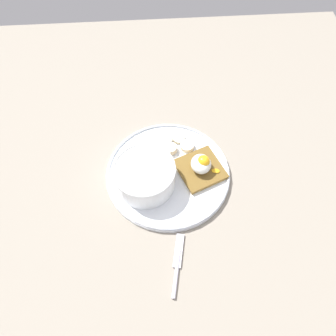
{
  "coord_description": "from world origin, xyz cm",
  "views": [
    {
      "loc": [
        38.92,
        -2.79,
        67.3
      ],
      "look_at": [
        0.0,
        0.0,
        5.0
      ],
      "focal_mm": 35.0,
      "sensor_mm": 36.0,
      "label": 1
    }
  ],
  "objects_px": {
    "banana_slice_back": "(178,138)",
    "banana_slice_right": "(164,141)",
    "toast_slice": "(200,171)",
    "poached_egg": "(202,165)",
    "oatmeal_bowl": "(145,176)",
    "knife": "(177,265)",
    "banana_slice_left": "(170,149)",
    "banana_slice_front": "(187,146)"
  },
  "relations": [
    {
      "from": "oatmeal_bowl",
      "to": "knife",
      "type": "distance_m",
      "value": 0.2
    },
    {
      "from": "toast_slice",
      "to": "knife",
      "type": "height_order",
      "value": "toast_slice"
    },
    {
      "from": "oatmeal_bowl",
      "to": "banana_slice_back",
      "type": "distance_m",
      "value": 0.15
    },
    {
      "from": "banana_slice_front",
      "to": "banana_slice_left",
      "type": "bearing_deg",
      "value": -80.88
    },
    {
      "from": "oatmeal_bowl",
      "to": "knife",
      "type": "height_order",
      "value": "oatmeal_bowl"
    },
    {
      "from": "banana_slice_front",
      "to": "knife",
      "type": "height_order",
      "value": "banana_slice_front"
    },
    {
      "from": "oatmeal_bowl",
      "to": "poached_egg",
      "type": "xyz_separation_m",
      "value": [
        -0.02,
        0.13,
        0.0
      ]
    },
    {
      "from": "toast_slice",
      "to": "banana_slice_back",
      "type": "relative_size",
      "value": 3.85
    },
    {
      "from": "banana_slice_back",
      "to": "banana_slice_right",
      "type": "xyz_separation_m",
      "value": [
        0.01,
        -0.03,
        -0.0
      ]
    },
    {
      "from": "banana_slice_front",
      "to": "banana_slice_back",
      "type": "bearing_deg",
      "value": -143.88
    },
    {
      "from": "poached_egg",
      "to": "toast_slice",
      "type": "bearing_deg",
      "value": -102.22
    },
    {
      "from": "oatmeal_bowl",
      "to": "banana_slice_back",
      "type": "bearing_deg",
      "value": 144.3
    },
    {
      "from": "oatmeal_bowl",
      "to": "banana_slice_left",
      "type": "height_order",
      "value": "oatmeal_bowl"
    },
    {
      "from": "oatmeal_bowl",
      "to": "knife",
      "type": "xyz_separation_m",
      "value": [
        0.19,
        0.05,
        -0.04
      ]
    },
    {
      "from": "oatmeal_bowl",
      "to": "banana_slice_right",
      "type": "relative_size",
      "value": 4.53
    },
    {
      "from": "poached_egg",
      "to": "knife",
      "type": "bearing_deg",
      "value": -19.42
    },
    {
      "from": "poached_egg",
      "to": "banana_slice_right",
      "type": "bearing_deg",
      "value": -139.42
    },
    {
      "from": "banana_slice_front",
      "to": "banana_slice_left",
      "type": "relative_size",
      "value": 0.73
    },
    {
      "from": "toast_slice",
      "to": "poached_egg",
      "type": "xyz_separation_m",
      "value": [
        0.0,
        0.0,
        0.02
      ]
    },
    {
      "from": "banana_slice_back",
      "to": "knife",
      "type": "bearing_deg",
      "value": -5.52
    },
    {
      "from": "banana_slice_back",
      "to": "banana_slice_front",
      "type": "bearing_deg",
      "value": 36.12
    },
    {
      "from": "oatmeal_bowl",
      "to": "toast_slice",
      "type": "height_order",
      "value": "oatmeal_bowl"
    },
    {
      "from": "oatmeal_bowl",
      "to": "toast_slice",
      "type": "bearing_deg",
      "value": 98.8
    },
    {
      "from": "banana_slice_left",
      "to": "banana_slice_right",
      "type": "height_order",
      "value": "banana_slice_left"
    },
    {
      "from": "oatmeal_bowl",
      "to": "banana_slice_right",
      "type": "distance_m",
      "value": 0.12
    },
    {
      "from": "toast_slice",
      "to": "knife",
      "type": "relative_size",
      "value": 0.98
    },
    {
      "from": "banana_slice_back",
      "to": "banana_slice_right",
      "type": "bearing_deg",
      "value": -78.27
    },
    {
      "from": "toast_slice",
      "to": "banana_slice_back",
      "type": "bearing_deg",
      "value": -156.67
    },
    {
      "from": "oatmeal_bowl",
      "to": "knife",
      "type": "relative_size",
      "value": 1.06
    },
    {
      "from": "banana_slice_front",
      "to": "banana_slice_left",
      "type": "height_order",
      "value": "banana_slice_left"
    },
    {
      "from": "knife",
      "to": "banana_slice_front",
      "type": "bearing_deg",
      "value": 170.14
    },
    {
      "from": "banana_slice_right",
      "to": "knife",
      "type": "xyz_separation_m",
      "value": [
        0.3,
        0.0,
        -0.01
      ]
    },
    {
      "from": "oatmeal_bowl",
      "to": "poached_egg",
      "type": "bearing_deg",
      "value": 98.58
    },
    {
      "from": "oatmeal_bowl",
      "to": "banana_slice_front",
      "type": "relative_size",
      "value": 3.86
    },
    {
      "from": "poached_egg",
      "to": "banana_slice_front",
      "type": "relative_size",
      "value": 1.9
    },
    {
      "from": "banana_slice_left",
      "to": "oatmeal_bowl",
      "type": "bearing_deg",
      "value": -36.0
    },
    {
      "from": "banana_slice_left",
      "to": "banana_slice_back",
      "type": "xyz_separation_m",
      "value": [
        -0.03,
        0.02,
        -0.0
      ]
    },
    {
      "from": "poached_egg",
      "to": "banana_slice_back",
      "type": "distance_m",
      "value": 0.11
    },
    {
      "from": "banana_slice_front",
      "to": "banana_slice_back",
      "type": "relative_size",
      "value": 1.08
    },
    {
      "from": "banana_slice_front",
      "to": "banana_slice_right",
      "type": "distance_m",
      "value": 0.06
    },
    {
      "from": "toast_slice",
      "to": "banana_slice_left",
      "type": "height_order",
      "value": "banana_slice_left"
    },
    {
      "from": "poached_egg",
      "to": "banana_slice_left",
      "type": "bearing_deg",
      "value": -134.57
    }
  ]
}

